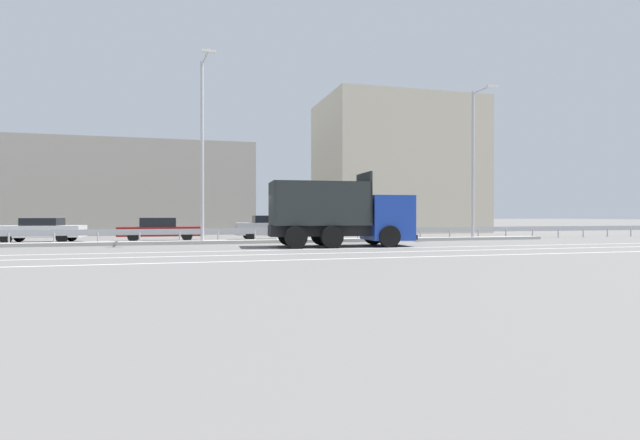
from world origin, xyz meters
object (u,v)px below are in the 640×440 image
at_px(parked_car_2, 41,230).
at_px(dump_truck, 358,220).
at_px(parked_car_3, 160,229).
at_px(street_lamp_1, 203,142).
at_px(street_lamp_2, 474,157).
at_px(parked_car_4, 269,227).
at_px(median_road_sign, 278,220).

bearing_deg(parked_car_2, dump_truck, -112.54).
bearing_deg(parked_car_3, street_lamp_1, 29.19).
relative_size(street_lamp_2, parked_car_2, 1.99).
relative_size(dump_truck, parked_car_2, 1.54).
relative_size(dump_truck, street_lamp_1, 0.74).
bearing_deg(dump_truck, parked_car_4, -155.03).
xyz_separation_m(street_lamp_1, street_lamp_2, (16.38, 0.01, -0.31)).
bearing_deg(parked_car_4, parked_car_3, -88.55).
bearing_deg(street_lamp_2, parked_car_3, 168.05).
xyz_separation_m(parked_car_2, parked_car_3, (6.46, -0.28, -0.02)).
bearing_deg(street_lamp_1, street_lamp_2, 0.03).
relative_size(street_lamp_2, parked_car_4, 2.17).
height_order(median_road_sign, street_lamp_2, street_lamp_2).
height_order(street_lamp_2, parked_car_2, street_lamp_2).
relative_size(street_lamp_1, street_lamp_2, 1.05).
height_order(median_road_sign, parked_car_2, median_road_sign).
xyz_separation_m(parked_car_3, parked_car_4, (6.58, 0.04, 0.07)).
bearing_deg(street_lamp_1, parked_car_4, 43.24).
distance_m(dump_truck, parked_car_2, 18.06).
bearing_deg(parked_car_3, parked_car_4, 89.15).
height_order(dump_truck, street_lamp_2, street_lamp_2).
bearing_deg(parked_car_3, parked_car_2, -93.63).
height_order(dump_truck, parked_car_4, dump_truck).
height_order(street_lamp_1, parked_car_2, street_lamp_1).
bearing_deg(street_lamp_2, parked_car_2, 170.44).
bearing_deg(parked_car_2, parked_car_4, -86.92).
bearing_deg(median_road_sign, parked_car_4, 87.02).
relative_size(parked_car_2, parked_car_4, 1.09).
height_order(street_lamp_1, parked_car_3, street_lamp_1).
distance_m(street_lamp_1, parked_car_2, 10.84).
bearing_deg(street_lamp_2, street_lamp_1, -179.97).
relative_size(median_road_sign, parked_car_4, 0.55).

